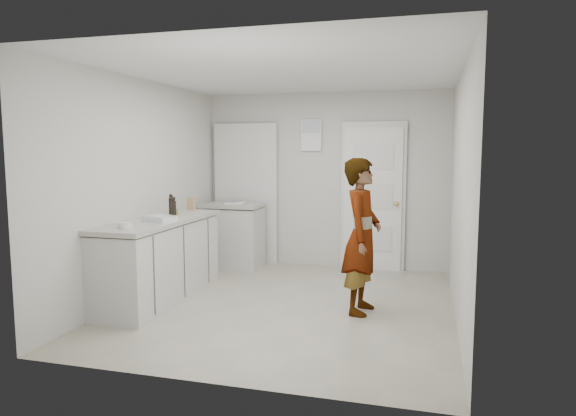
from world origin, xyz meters
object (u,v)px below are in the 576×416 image
(cake_mix_box, at_px, (191,203))
(oil_cruet_b, at_px, (171,205))
(person, at_px, (362,236))
(egg_bowl, at_px, (125,225))
(oil_cruet_a, at_px, (174,207))
(baking_dish, at_px, (160,219))
(spice_jar, at_px, (178,212))

(cake_mix_box, distance_m, oil_cruet_b, 0.49)
(person, bearing_deg, egg_bowl, 116.05)
(oil_cruet_a, relative_size, baking_dish, 0.59)
(spice_jar, height_order, egg_bowl, spice_jar)
(person, distance_m, cake_mix_box, 2.41)
(oil_cruet_a, height_order, baking_dish, oil_cruet_a)
(spice_jar, height_order, oil_cruet_a, oil_cruet_a)
(cake_mix_box, bearing_deg, oil_cruet_b, -84.28)
(spice_jar, relative_size, baking_dish, 0.18)
(spice_jar, distance_m, oil_cruet_b, 0.15)
(person, relative_size, baking_dish, 4.19)
(egg_bowl, bearing_deg, oil_cruet_b, 93.93)
(egg_bowl, bearing_deg, baking_dish, 80.53)
(spice_jar, xyz_separation_m, egg_bowl, (-0.04, -1.03, -0.01))
(cake_mix_box, xyz_separation_m, baking_dish, (0.14, -1.05, -0.05))
(oil_cruet_b, distance_m, baking_dish, 0.59)
(oil_cruet_a, relative_size, oil_cruet_b, 0.93)
(person, relative_size, oil_cruet_a, 7.06)
(person, bearing_deg, cake_mix_box, 77.60)
(oil_cruet_a, distance_m, baking_dish, 0.45)
(person, bearing_deg, oil_cruet_b, 89.42)
(egg_bowl, bearing_deg, cake_mix_box, 91.86)
(cake_mix_box, distance_m, spice_jar, 0.55)
(oil_cruet_a, relative_size, egg_bowl, 1.62)
(oil_cruet_a, height_order, egg_bowl, oil_cruet_a)
(cake_mix_box, relative_size, oil_cruet_b, 0.66)
(cake_mix_box, height_order, spice_jar, cake_mix_box)
(spice_jar, distance_m, baking_dish, 0.51)
(cake_mix_box, height_order, egg_bowl, cake_mix_box)
(oil_cruet_a, height_order, oil_cruet_b, oil_cruet_b)
(cake_mix_box, relative_size, oil_cruet_a, 0.71)
(baking_dish, bearing_deg, cake_mix_box, 97.55)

